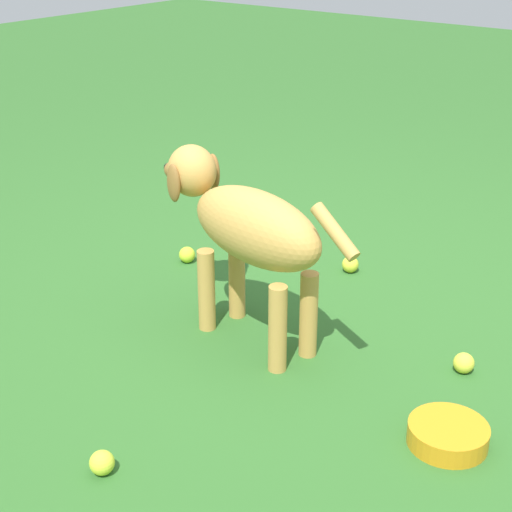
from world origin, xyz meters
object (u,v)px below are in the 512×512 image
Objects in this scene: tennis_ball_3 at (102,463)px; water_bowl at (448,435)px; tennis_ball_0 at (464,363)px; tennis_ball_2 at (187,255)px; dog at (245,226)px; tennis_ball_1 at (350,264)px.

tennis_ball_3 reaches higher than water_bowl.
tennis_ball_0 and tennis_ball_2 have the same top height.
dog is 4.04× the size of water_bowl.
dog is 0.81m from tennis_ball_0.
tennis_ball_3 is (-0.54, -1.02, 0.00)m from tennis_ball_0.
tennis_ball_3 is 0.93m from water_bowl.
tennis_ball_1 reaches higher than water_bowl.
dog is at bearing -161.34° from tennis_ball_0.
dog reaches higher than water_bowl.
tennis_ball_2 is (-1.24, 0.09, 0.00)m from tennis_ball_0.
tennis_ball_0 is at bearing -3.97° from tennis_ball_2.
water_bowl is (1.35, -0.45, -0.00)m from tennis_ball_2.
dog reaches higher than tennis_ball_1.
tennis_ball_0 is 0.38m from water_bowl.
dog reaches higher than tennis_ball_3.
tennis_ball_1 is at bearing -81.39° from dog.
water_bowl is at bearing -178.46° from dog.
tennis_ball_2 is at bearing -150.66° from tennis_ball_1.
tennis_ball_0 is 1.00× the size of tennis_ball_2.
tennis_ball_1 is (0.02, 0.64, -0.37)m from dog.
tennis_ball_1 is 1.10m from water_bowl.
tennis_ball_0 is (0.69, 0.23, -0.37)m from dog.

